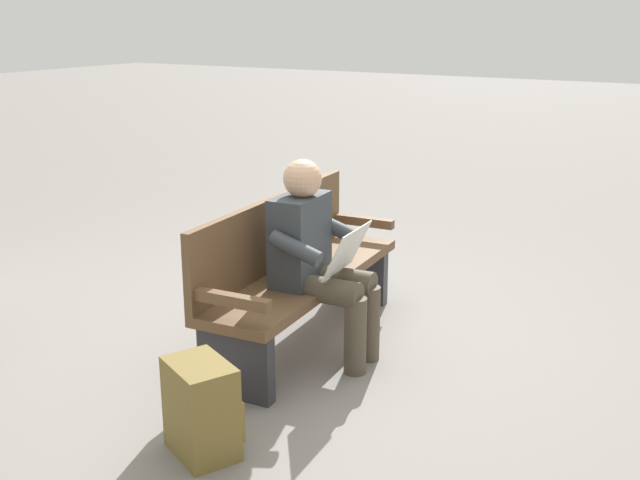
% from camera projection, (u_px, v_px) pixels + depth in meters
% --- Properties ---
extents(ground_plane, '(40.00, 40.00, 0.00)m').
position_uv_depth(ground_plane, '(305.00, 341.00, 4.81)').
color(ground_plane, gray).
extents(bench_near, '(1.83, 0.60, 0.90)m').
position_uv_depth(bench_near, '(295.00, 270.00, 4.70)').
color(bench_near, brown).
rests_on(bench_near, ground).
extents(person_seated, '(0.59, 0.59, 1.18)m').
position_uv_depth(person_seated, '(317.00, 256.00, 4.42)').
color(person_seated, '#33383D').
rests_on(person_seated, ground).
extents(backpack, '(0.38, 0.41, 0.45)m').
position_uv_depth(backpack, '(202.00, 409.00, 3.53)').
color(backpack, brown).
rests_on(backpack, ground).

